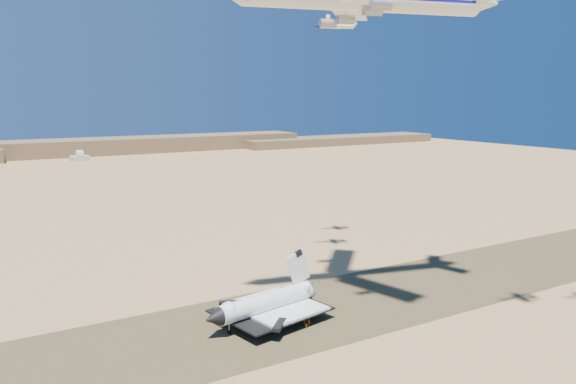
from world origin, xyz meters
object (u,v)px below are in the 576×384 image
shuttle (265,305)px  crew_a (309,322)px  crew_b (305,322)px  chase_jet_d (340,24)px  crew_c (306,326)px  chase_jet_c (336,26)px

shuttle → crew_a: size_ratio=21.47×
crew_b → chase_jet_d: chase_jet_d is taller
crew_a → chase_jet_d: size_ratio=0.12×
shuttle → crew_c: size_ratio=24.88×
crew_a → chase_jet_c: chase_jet_c is taller
chase_jet_c → chase_jet_d: size_ratio=1.00×
shuttle → crew_b: bearing=-51.7°
crew_c → chase_jet_d: size_ratio=0.10×
crew_a → chase_jet_c: bearing=-58.4°
crew_a → chase_jet_d: (60.18, 69.92, 96.71)m
shuttle → crew_b: size_ratio=23.79×
crew_b → chase_jet_d: bearing=-56.9°
chase_jet_c → crew_c: bearing=-111.1°
chase_jet_c → chase_jet_d: chase_jet_d is taller
chase_jet_c → crew_b: bearing=-112.0°
crew_b → chase_jet_d: (61.03, 68.80, 96.80)m
crew_a → crew_b: size_ratio=1.11×
shuttle → crew_c: shuttle is taller
chase_jet_c → shuttle: bearing=-122.2°
shuttle → crew_a: bearing=-52.9°
crew_c → chase_jet_d: chase_jet_d is taller
crew_c → crew_b: bearing=-95.3°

